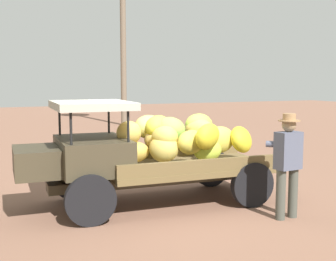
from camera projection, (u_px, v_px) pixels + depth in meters
The scene contains 3 objects.
ground_plane at pixel (156, 202), 7.94m from camera, with size 60.00×60.00×0.00m, color brown.
truck at pixel (145, 151), 7.71m from camera, with size 4.53×1.89×1.83m.
farmer at pixel (288, 159), 6.91m from camera, with size 0.52×0.47×1.67m.
Camera 1 is at (2.87, 7.19, 2.19)m, focal length 47.27 mm.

